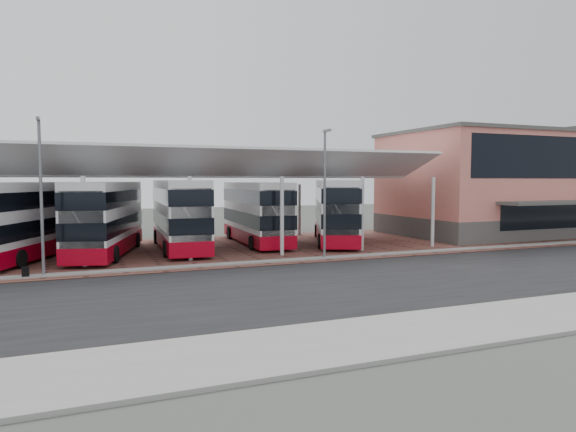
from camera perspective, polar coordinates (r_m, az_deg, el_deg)
name	(u,v)px	position (r m, az deg, el deg)	size (l,w,h in m)	color
ground	(344,279)	(26.07, 6.22, -6.99)	(140.00, 140.00, 0.00)	#41443F
road	(354,283)	(25.21, 7.31, -7.35)	(120.00, 14.00, 0.02)	black
forecourt	(285,246)	(38.56, -0.35, -3.34)	(72.00, 16.00, 0.06)	brown
sidewalk	(470,324)	(18.84, 19.59, -11.27)	(120.00, 4.00, 0.14)	gray
north_kerb	(296,260)	(31.57, 0.86, -4.91)	(120.00, 0.80, 0.14)	gray
yellow_line_near	(433,312)	(20.33, 15.78, -10.20)	(120.00, 0.12, 0.01)	#BD7F00
yellow_line_far	(428,310)	(20.56, 15.26, -10.03)	(120.00, 0.12, 0.01)	#BD7F00
canopy	(174,168)	(36.98, -12.54, 5.20)	(37.00, 11.63, 7.07)	silver
terminal	(494,183)	(50.65, 21.92, 3.37)	(18.40, 14.40, 9.25)	#4D4B48
lamp_west	(41,192)	(28.85, -25.75, 2.42)	(0.16, 0.90, 8.07)	slate
lamp_east	(325,190)	(32.09, 4.11, 2.92)	(0.16, 0.90, 8.07)	slate
bus_1	(30,221)	(35.91, -26.78, -0.46)	(6.92, 11.72, 4.78)	silver
bus_2	(106,219)	(35.72, -19.56, -0.27)	(5.66, 11.91, 4.79)	silver
bus_3	(179,215)	(37.19, -11.97, 0.11)	(3.46, 12.01, 4.90)	silver
bus_4	(256,213)	(39.74, -3.57, 0.32)	(3.34, 11.60, 4.73)	silver
bus_5	(335,212)	(40.58, 5.27, 0.50)	(7.21, 11.99, 4.89)	silver
suitcase	(26,272)	(29.01, -27.14, -5.59)	(0.33, 0.24, 0.57)	black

